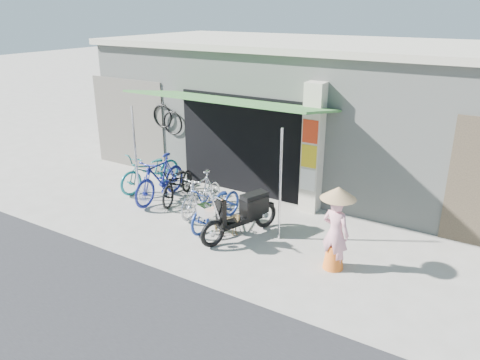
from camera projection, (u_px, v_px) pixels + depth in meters
The scene contains 13 objects.
ground at pixel (223, 242), 9.56m from camera, with size 80.00×80.00×0.00m, color #ADA69C.
bicycle_shop at pixel (323, 109), 12.98m from camera, with size 12.30×5.30×3.66m.
shop_pillar at pixel (313, 149), 10.56m from camera, with size 0.42×0.44×3.00m.
awning at pixel (228, 102), 10.42m from camera, with size 4.60×1.88×2.72m.
neighbour_left at pixel (129, 124), 13.63m from camera, with size 2.60×0.06×2.60m, color #6B665B.
bike_teal at pixel (151, 171), 12.19m from camera, with size 0.66×1.91×1.00m, color #196F73.
bike_blue at pixel (160, 178), 11.45m from camera, with size 0.53×1.88×1.13m, color navy.
bike_black at pixel (178, 183), 11.49m from camera, with size 0.59×1.70×0.89m, color black.
bike_silver at pixel (201, 193), 10.76m from camera, with size 0.46×1.62×0.97m, color silver.
bike_navy at pixel (217, 206), 10.15m from camera, with size 0.61×1.76×0.92m, color navy.
street_dog at pixel (227, 223), 9.77m from camera, with size 0.29×0.63×0.53m, color tan.
moped at pixel (242, 214), 9.64m from camera, with size 0.87×1.91×1.12m.
nun at pixel (336, 228), 8.34m from camera, with size 0.64×0.64×1.60m.
Camera 1 is at (4.78, -7.05, 4.54)m, focal length 35.00 mm.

